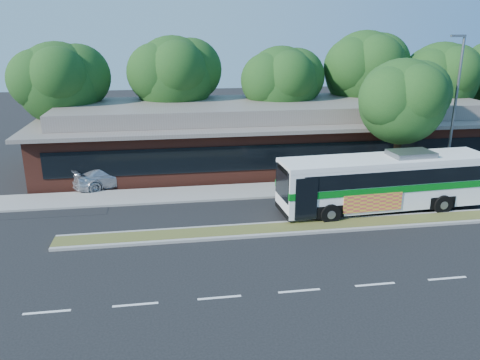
{
  "coord_description": "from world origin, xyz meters",
  "views": [
    {
      "loc": [
        -7.56,
        -19.84,
        9.26
      ],
      "look_at": [
        -4.05,
        2.64,
        2.0
      ],
      "focal_mm": 35.0,
      "sensor_mm": 36.0,
      "label": 1
    }
  ],
  "objects_px": {
    "lamp_post": "(454,107)",
    "sedan": "(113,175)",
    "transit_bus": "(385,178)",
    "sidewalk_tree": "(407,99)"
  },
  "relations": [
    {
      "from": "lamp_post",
      "to": "sedan",
      "type": "xyz_separation_m",
      "value": [
        -20.64,
        2.9,
        -4.18
      ]
    },
    {
      "from": "sedan",
      "to": "sidewalk_tree",
      "type": "xyz_separation_m",
      "value": [
        17.7,
        -2.58,
        4.65
      ]
    },
    {
      "from": "lamp_post",
      "to": "transit_bus",
      "type": "height_order",
      "value": "lamp_post"
    },
    {
      "from": "lamp_post",
      "to": "sedan",
      "type": "height_order",
      "value": "lamp_post"
    },
    {
      "from": "transit_bus",
      "to": "sidewalk_tree",
      "type": "xyz_separation_m",
      "value": [
        2.87,
        3.92,
        3.59
      ]
    },
    {
      "from": "lamp_post",
      "to": "sidewalk_tree",
      "type": "relative_size",
      "value": 1.16
    },
    {
      "from": "lamp_post",
      "to": "transit_bus",
      "type": "distance_m",
      "value": 7.51
    },
    {
      "from": "transit_bus",
      "to": "sidewalk_tree",
      "type": "relative_size",
      "value": 1.48
    },
    {
      "from": "lamp_post",
      "to": "sidewalk_tree",
      "type": "xyz_separation_m",
      "value": [
        -2.93,
        0.32,
        0.47
      ]
    },
    {
      "from": "sedan",
      "to": "sidewalk_tree",
      "type": "distance_m",
      "value": 18.48
    }
  ]
}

